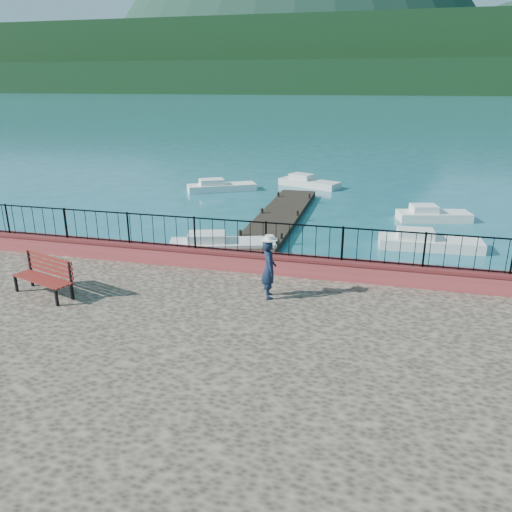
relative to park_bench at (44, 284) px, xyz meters
The scene contains 14 objects.
ground 5.82m from the park_bench, ahead, with size 2000.00×2000.00×0.00m, color #19596B.
parapet 6.37m from the park_bench, 28.66° to the left, with size 28.00×0.46×0.58m, color #AD3E43.
railing 6.41m from the park_bench, 28.66° to the left, with size 27.00×0.05×0.95m, color black.
dock 11.99m from the park_bench, 72.46° to the left, with size 2.00×16.00×0.30m, color #2D231C.
far_forest 299.50m from the park_bench, 88.93° to the left, with size 900.00×60.00×18.00m, color black.
foothills 359.98m from the park_bench, 89.11° to the left, with size 900.00×120.00×44.00m, color black.
park_bench is the anchor object (origin of this frame).
person 5.95m from the park_bench, 12.85° to the left, with size 0.57×0.38×1.57m, color #111C33.
hat 6.07m from the park_bench, 12.85° to the left, with size 0.44×0.44×0.12m, color white.
boat_0 8.43m from the park_bench, 73.75° to the left, with size 4.31×1.30×0.80m, color silver.
boat_1 14.93m from the park_bench, 44.68° to the left, with size 4.13×1.30×0.80m, color silver.
boat_2 18.86m from the park_bench, 53.88° to the left, with size 3.51×1.30×0.80m, color silver.
boat_3 19.56m from the park_bench, 94.14° to the left, with size 4.29×1.30×0.80m, color white.
boat_4 22.55m from the park_bench, 80.33° to the left, with size 4.08×1.30×0.80m, color silver.
Camera 1 is at (2.82, -9.79, 6.55)m, focal length 35.00 mm.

